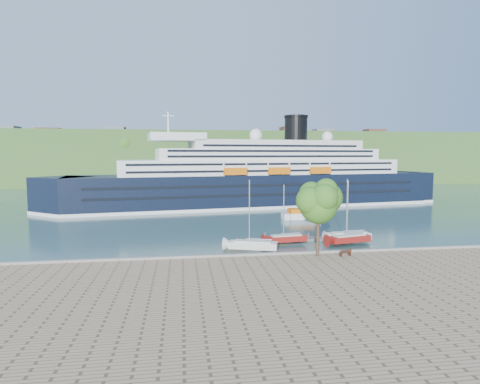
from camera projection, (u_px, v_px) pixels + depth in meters
The scene contains 12 objects.
ground at pixel (300, 261), 52.58m from camera, with size 400.00×400.00×0.00m, color #315855.
far_hillside at pixel (213, 158), 194.28m from camera, with size 400.00×50.00×24.00m, color #345C24.
quay_coping at pixel (301, 253), 52.28m from camera, with size 220.00×0.50×0.30m, color slate.
cruise_ship at pixel (256, 160), 106.59m from camera, with size 108.89×15.86×24.45m, color black, non-canonical shape.
park_bench at pixel (345, 252), 50.98m from camera, with size 1.62×0.66×1.04m, color #3F1F12, non-canonical shape.
promenade_tree at pixel (318, 214), 50.76m from camera, with size 6.46×6.46×10.71m, color #366219, non-canonical shape.
floating_pontoon at pixel (298, 239), 64.98m from camera, with size 16.33×2.00×0.36m, color #655F5A, non-canonical shape.
sailboat_white_near at pixel (253, 218), 56.75m from camera, with size 7.65×2.12×9.87m, color silver, non-canonical shape.
sailboat_red at pixel (287, 216), 61.78m from camera, with size 6.87×1.91×8.88m, color maroon, non-canonical shape.
sailboat_white_far at pixel (350, 212), 63.30m from camera, with size 7.44×2.07×9.61m, color silver, non-canonical shape.
tender_launch at pixel (301, 214), 86.50m from camera, with size 8.19×2.80×2.26m, color orange, non-canonical shape.
sailboat_extra at pixel (350, 214), 61.31m from camera, with size 7.36×2.04×9.51m, color maroon, non-canonical shape.
Camera 1 is at (-15.27, -49.80, 14.00)m, focal length 30.00 mm.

